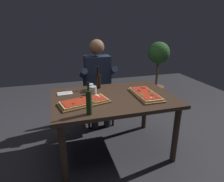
% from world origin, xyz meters
% --- Properties ---
extents(ground_plane, '(6.40, 6.40, 0.00)m').
position_xyz_m(ground_plane, '(0.00, 0.00, 0.00)').
color(ground_plane, '#2D2D33').
extents(dining_table, '(1.40, 0.96, 0.74)m').
position_xyz_m(dining_table, '(0.00, 0.00, 0.64)').
color(dining_table, '#3D2B1E').
rests_on(dining_table, ground_plane).
extents(pizza_rectangular_front, '(0.58, 0.36, 0.05)m').
position_xyz_m(pizza_rectangular_front, '(-0.35, -0.12, 0.76)').
color(pizza_rectangular_front, brown).
rests_on(pizza_rectangular_front, dining_table).
extents(pizza_rectangular_left, '(0.25, 0.52, 0.05)m').
position_xyz_m(pizza_rectangular_left, '(0.37, -0.08, 0.76)').
color(pizza_rectangular_left, olive).
rests_on(pizza_rectangular_left, dining_table).
extents(wine_bottle_dark, '(0.07, 0.07, 0.29)m').
position_xyz_m(wine_bottle_dark, '(-0.10, 0.35, 0.84)').
color(wine_bottle_dark, black).
rests_on(wine_bottle_dark, dining_table).
extents(oil_bottle_amber, '(0.06, 0.06, 0.31)m').
position_xyz_m(oil_bottle_amber, '(-0.35, -0.37, 0.86)').
color(oil_bottle_amber, '#233819').
rests_on(oil_bottle_amber, dining_table).
extents(tumbler_near_camera, '(0.08, 0.08, 0.10)m').
position_xyz_m(tumbler_near_camera, '(-0.22, 0.25, 0.78)').
color(tumbler_near_camera, silver).
rests_on(tumbler_near_camera, dining_table).
extents(tumbler_far_side, '(0.08, 0.08, 0.10)m').
position_xyz_m(tumbler_far_side, '(-0.21, 0.13, 0.78)').
color(tumbler_far_side, silver).
rests_on(tumbler_far_side, dining_table).
extents(napkin_cutlery_set, '(0.19, 0.12, 0.01)m').
position_xyz_m(napkin_cutlery_set, '(-0.54, 0.25, 0.74)').
color(napkin_cutlery_set, white).
rests_on(napkin_cutlery_set, dining_table).
extents(diner_chair, '(0.44, 0.44, 0.87)m').
position_xyz_m(diner_chair, '(-0.02, 0.86, 0.49)').
color(diner_chair, black).
rests_on(diner_chair, ground_plane).
extents(seated_diner, '(0.53, 0.41, 1.33)m').
position_xyz_m(seated_diner, '(-0.02, 0.74, 0.74)').
color(seated_diner, '#23232D').
rests_on(seated_diner, ground_plane).
extents(potted_plant_corner, '(0.41, 0.41, 1.22)m').
position_xyz_m(potted_plant_corner, '(1.26, 1.22, 0.73)').
color(potted_plant_corner, '#846042').
rests_on(potted_plant_corner, ground_plane).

